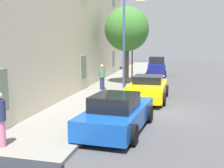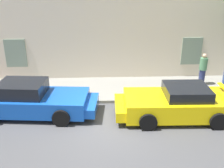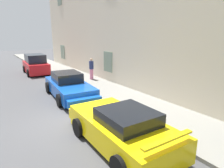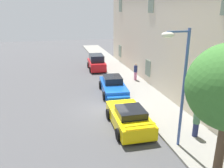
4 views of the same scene
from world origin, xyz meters
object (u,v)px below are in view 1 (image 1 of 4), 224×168
at_px(sportscar_red_lead, 119,113).
at_px(tree_near_kerb, 127,29).
at_px(traffic_light, 133,51).
at_px(hatchback_distant, 156,67).
at_px(pedestrian_strolling, 102,77).
at_px(street_lamp, 130,26).
at_px(sportscar_yellow_flank, 147,90).
at_px(pedestrian_admiring, 0,119).

height_order(sportscar_red_lead, tree_near_kerb, tree_near_kerb).
bearing_deg(tree_near_kerb, traffic_light, -1.57).
relative_size(hatchback_distant, traffic_light, 1.12).
relative_size(hatchback_distant, pedestrian_strolling, 2.30).
xyz_separation_m(sportscar_red_lead, street_lamp, (8.50, 0.87, 3.61)).
distance_m(sportscar_yellow_flank, pedestrian_admiring, 9.34).
height_order(hatchback_distant, tree_near_kerb, tree_near_kerb).
bearing_deg(tree_near_kerb, hatchback_distant, -15.44).
xyz_separation_m(sportscar_red_lead, tree_near_kerb, (11.17, 1.54, 3.53)).
relative_size(sportscar_red_lead, street_lamp, 0.86).
bearing_deg(sportscar_red_lead, traffic_light, 5.88).
height_order(sportscar_red_lead, pedestrian_admiring, pedestrian_admiring).
bearing_deg(pedestrian_admiring, sportscar_red_lead, -45.74).
distance_m(traffic_light, pedestrian_admiring, 17.24).
bearing_deg(traffic_light, pedestrian_strolling, 169.24).
bearing_deg(sportscar_yellow_flank, street_lamp, 26.29).
bearing_deg(sportscar_yellow_flank, hatchback_distant, 1.14).
xyz_separation_m(traffic_light, street_lamp, (-5.63, -0.58, 1.77)).
height_order(sportscar_yellow_flank, pedestrian_admiring, pedestrian_admiring).
xyz_separation_m(traffic_light, pedestrian_admiring, (-17.10, 1.59, -1.47)).
bearing_deg(sportscar_yellow_flank, tree_near_kerb, 20.60).
xyz_separation_m(hatchback_distant, traffic_light, (-3.66, 1.75, 1.63)).
distance_m(tree_near_kerb, street_lamp, 2.75).
xyz_separation_m(sportscar_red_lead, traffic_light, (14.13, 1.46, 1.84)).
bearing_deg(pedestrian_admiring, sportscar_yellow_flank, -22.54).
relative_size(traffic_light, pedestrian_admiring, 2.03).
height_order(sportscar_red_lead, hatchback_distant, hatchback_distant).
bearing_deg(pedestrian_admiring, traffic_light, -5.30).
height_order(hatchback_distant, pedestrian_admiring, hatchback_distant).
distance_m(sportscar_red_lead, pedestrian_strolling, 8.41).
height_order(sportscar_red_lead, street_lamp, street_lamp).
distance_m(traffic_light, street_lamp, 5.93).
relative_size(street_lamp, pedestrian_admiring, 3.57).
bearing_deg(street_lamp, traffic_light, 5.91).
height_order(sportscar_yellow_flank, street_lamp, street_lamp).
relative_size(sportscar_yellow_flank, hatchback_distant, 1.24).
relative_size(hatchback_distant, street_lamp, 0.64).
bearing_deg(traffic_light, tree_near_kerb, 178.43).
xyz_separation_m(sportscar_red_lead, sportscar_yellow_flank, (5.65, -0.53, -0.01)).
distance_m(sportscar_yellow_flank, pedestrian_strolling, 3.94).
relative_size(sportscar_red_lead, pedestrian_admiring, 3.09).
distance_m(street_lamp, pedestrian_admiring, 12.11).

